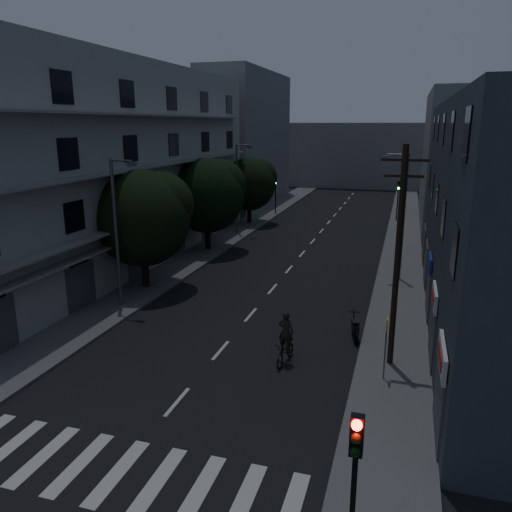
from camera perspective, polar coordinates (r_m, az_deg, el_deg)
The scene contains 23 objects.
ground at distance 39.75m, azimuth 5.44°, elevation 0.43°, with size 160.00×160.00×0.00m, color black.
sidewalk_left at distance 41.80m, azimuth -4.68°, elevation 1.28°, with size 3.00×90.00×0.15m, color #565659.
sidewalk_right at distance 39.02m, azimuth 16.29°, elevation -0.27°, with size 3.00×90.00×0.15m, color #565659.
crosswalk at distance 16.42m, azimuth -15.54°, elevation -22.70°, with size 10.90×3.00×0.01m.
lane_markings at distance 45.73m, azimuth 7.01°, elevation 2.31°, with size 0.15×60.50×0.01m.
building_left at distance 36.53m, azimuth -15.67°, elevation 9.82°, with size 7.00×36.00×14.00m.
building_right at distance 27.49m, azimuth 26.09°, elevation 4.19°, with size 6.19×28.00×11.00m.
building_far_left at distance 63.85m, azimuth -0.97°, elevation 13.20°, with size 6.00×20.00×16.00m, color slate.
building_far_right at distance 55.05m, azimuth 21.88°, elevation 10.33°, with size 6.00×20.00×13.00m, color slate.
building_far_end at distance 83.25m, azimuth 11.88°, elevation 11.22°, with size 24.00×8.00×10.00m, color slate.
tree_near at distance 30.66m, azimuth -12.75°, elevation 4.64°, with size 5.79×5.79×7.14m.
tree_mid at distance 39.49m, azimuth -5.55°, elevation 7.21°, with size 5.85×5.85×7.20m.
tree_far at distance 50.37m, azimuth -0.70°, elevation 8.46°, with size 5.28×5.28×6.52m.
traffic_signal_near at distance 11.25m, azimuth 11.23°, elevation -22.52°, with size 0.28×0.37×4.10m.
traffic_signal_far_right at distance 53.29m, azimuth 15.94°, elevation 7.02°, with size 0.28×0.37×4.10m.
traffic_signal_far_left at distance 55.99m, azimuth 2.25°, elevation 7.93°, with size 0.28×0.37×4.10m.
street_lamp_left_near at distance 27.61m, azimuth -15.55°, elevation 3.31°, with size 1.51×0.25×8.00m.
street_lamp_right at distance 32.66m, azimuth 16.33°, elevation 4.98°, with size 1.51×0.25×8.00m.
street_lamp_left_far at distance 45.52m, azimuth -2.05°, elevation 8.22°, with size 1.51×0.25×8.00m.
utility_pole at distance 20.56m, azimuth 15.90°, elevation 0.19°, with size 1.80×0.24×9.00m.
bus_stop_sign at distance 20.14m, azimuth 14.65°, elevation -9.01°, with size 0.06×0.35×2.52m.
motorcycle at distance 24.25m, azimuth 11.25°, elevation -8.16°, with size 0.70×1.97×1.28m.
cyclist at distance 21.49m, azimuth 3.41°, elevation -10.16°, with size 0.87×1.92×2.35m.
Camera 1 is at (7.50, -12.77, 9.88)m, focal length 35.00 mm.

